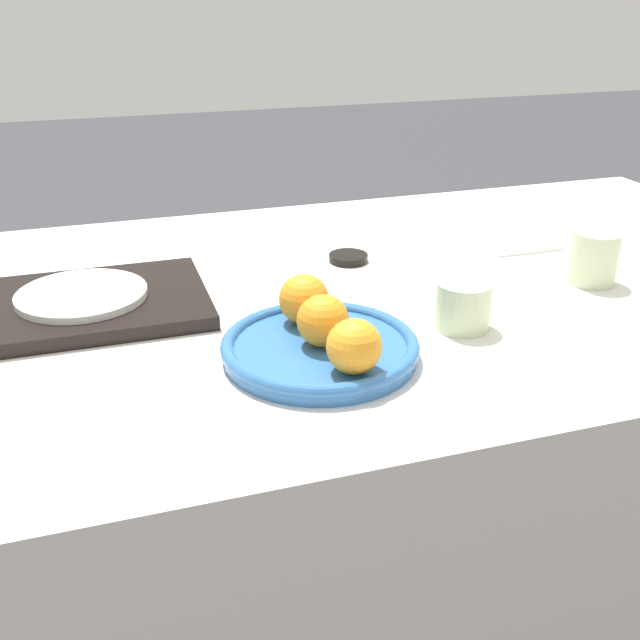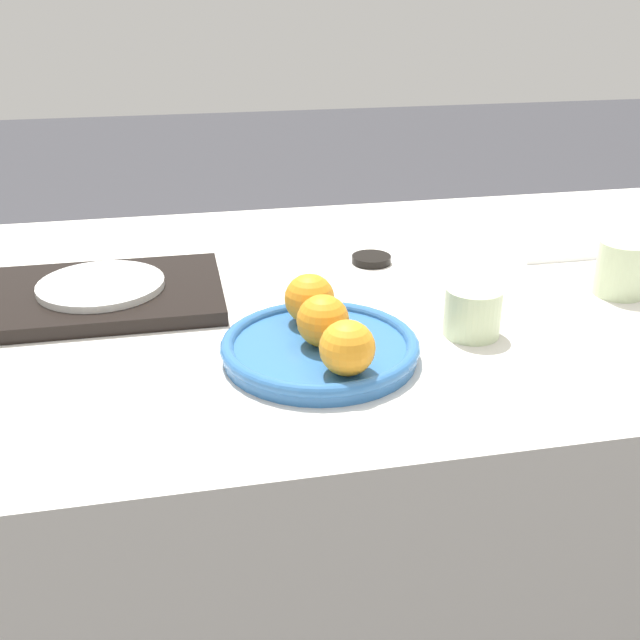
% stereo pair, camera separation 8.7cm
% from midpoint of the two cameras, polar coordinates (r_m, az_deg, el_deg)
% --- Properties ---
extents(ground_plane, '(12.00, 12.00, 0.00)m').
position_cam_midpoint_polar(ground_plane, '(1.54, 7.19, -22.78)').
color(ground_plane, '#38383D').
extents(table, '(1.50, 0.86, 0.71)m').
position_cam_midpoint_polar(table, '(1.30, 8.03, -12.08)').
color(table, silver).
rests_on(table, ground_plane).
extents(fruit_platter, '(0.24, 0.24, 0.03)m').
position_cam_midpoint_polar(fruit_platter, '(0.89, 2.81, -2.20)').
color(fruit_platter, '#336BAD').
rests_on(fruit_platter, table).
extents(orange_0, '(0.06, 0.06, 0.06)m').
position_cam_midpoint_polar(orange_0, '(0.87, 3.08, -0.12)').
color(orange_0, orange).
rests_on(orange_0, fruit_platter).
extents(orange_1, '(0.06, 0.06, 0.06)m').
position_cam_midpoint_polar(orange_1, '(0.93, 1.88, 1.58)').
color(orange_1, orange).
rests_on(orange_1, fruit_platter).
extents(orange_2, '(0.06, 0.06, 0.06)m').
position_cam_midpoint_polar(orange_2, '(0.81, 5.17, -2.21)').
color(orange_2, orange).
rests_on(orange_2, fruit_platter).
extents(serving_tray, '(0.33, 0.23, 0.02)m').
position_cam_midpoint_polar(serving_tray, '(1.08, -14.06, 1.80)').
color(serving_tray, black).
rests_on(serving_tray, table).
extents(side_plate, '(0.17, 0.17, 0.01)m').
position_cam_midpoint_polar(side_plate, '(1.07, -14.14, 2.54)').
color(side_plate, silver).
rests_on(side_plate, serving_tray).
extents(cup_0, '(0.07, 0.07, 0.06)m').
position_cam_midpoint_polar(cup_0, '(0.97, 14.10, 0.56)').
color(cup_0, beige).
rests_on(cup_0, table).
extents(cup_1, '(0.07, 0.07, 0.08)m').
position_cam_midpoint_polar(cup_1, '(1.16, 24.03, 3.56)').
color(cup_1, beige).
rests_on(cup_1, table).
extents(napkin, '(0.12, 0.10, 0.01)m').
position_cam_midpoint_polar(napkin, '(1.31, 18.81, 5.07)').
color(napkin, white).
rests_on(napkin, table).
extents(soy_dish, '(0.06, 0.06, 0.01)m').
position_cam_midpoint_polar(soy_dish, '(1.20, 6.03, 4.58)').
color(soy_dish, black).
rests_on(soy_dish, table).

